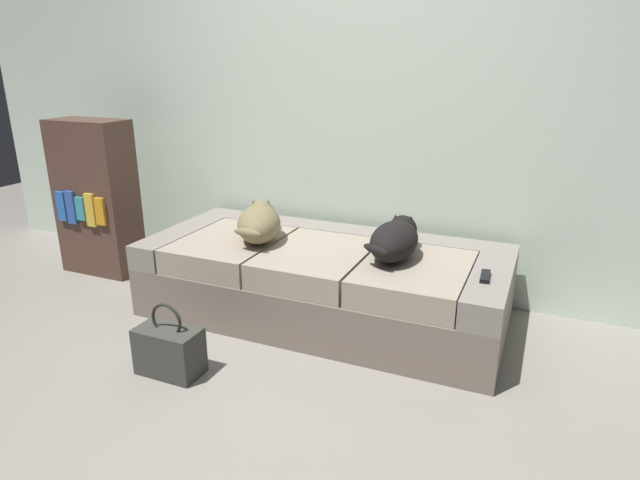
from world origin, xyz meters
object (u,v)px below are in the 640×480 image
at_px(handbag, 169,350).
at_px(dog_tan, 259,222).
at_px(bookshelf, 96,198).
at_px(dog_dark, 395,239).
at_px(couch, 323,281).
at_px(tv_remote, 485,276).

bearing_deg(handbag, dog_tan, 87.65).
bearing_deg(dog_tan, bookshelf, 176.95).
bearing_deg(bookshelf, dog_dark, -1.28).
relative_size(couch, tv_remote, 14.18).
bearing_deg(bookshelf, handbag, -35.06).
bearing_deg(handbag, tv_remote, 28.70).
bearing_deg(handbag, bookshelf, 144.94).
height_order(dog_tan, tv_remote, dog_tan).
xyz_separation_m(couch, dog_tan, (-0.41, -0.03, 0.33)).
relative_size(tv_remote, handbag, 0.40).
bearing_deg(couch, tv_remote, -8.43).
bearing_deg(tv_remote, dog_tan, 172.17).
height_order(dog_dark, bookshelf, bookshelf).
distance_m(couch, dog_tan, 0.53).
xyz_separation_m(couch, tv_remote, (0.94, -0.14, 0.24)).
height_order(couch, handbag, couch).
height_order(couch, tv_remote, tv_remote).
distance_m(couch, tv_remote, 0.98).
distance_m(dog_dark, bookshelf, 2.22).
bearing_deg(dog_tan, handbag, -92.35).
xyz_separation_m(handbag, bookshelf, (-1.34, 0.94, 0.42)).
height_order(dog_dark, tv_remote, dog_dark).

